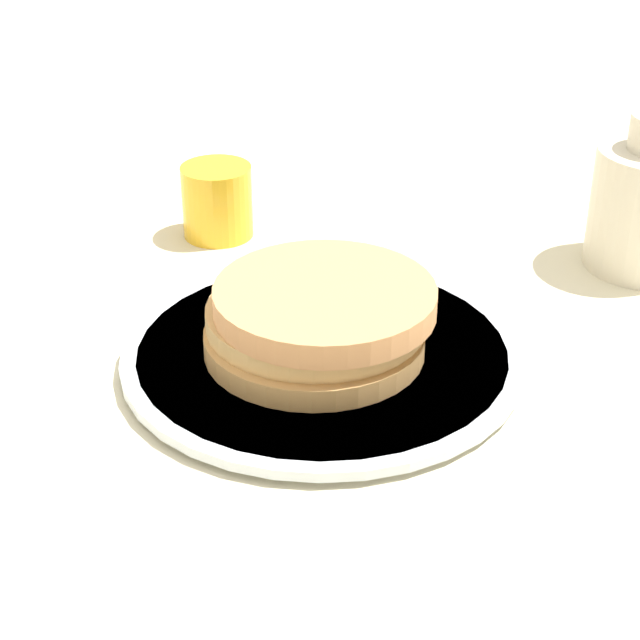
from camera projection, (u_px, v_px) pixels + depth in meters
ground_plane at (296, 369)px, 0.74m from camera, size 4.00×4.00×0.00m
plate at (320, 352)px, 0.75m from camera, size 0.28×0.28×0.01m
pancake_stack at (318, 317)px, 0.73m from camera, size 0.16×0.16×0.05m
juice_glass at (217, 201)px, 0.92m from camera, size 0.06×0.06×0.06m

